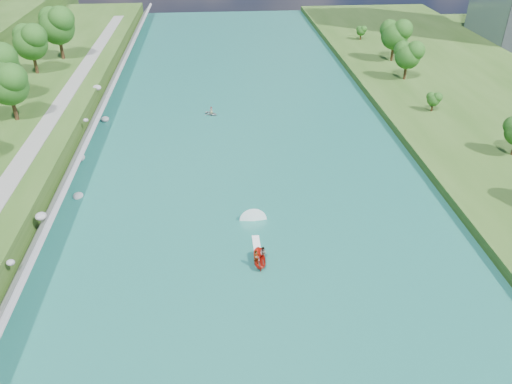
{
  "coord_description": "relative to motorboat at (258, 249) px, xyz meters",
  "views": [
    {
      "loc": [
        -4.03,
        -41.91,
        37.76
      ],
      "look_at": [
        0.87,
        15.13,
        2.5
      ],
      "focal_mm": 35.0,
      "sensor_mm": 36.0,
      "label": 1
    }
  ],
  "objects": [
    {
      "name": "ground",
      "position": [
        -0.24,
        -5.06,
        -0.69
      ],
      "size": [
        260.0,
        260.0,
        0.0
      ],
      "primitive_type": "plane",
      "color": "#2D5119",
      "rests_on": "ground"
    },
    {
      "name": "river_water",
      "position": [
        -0.24,
        14.94,
        -0.64
      ],
      "size": [
        55.0,
        240.0,
        0.1
      ],
      "primitive_type": "cube",
      "color": "#1A6659",
      "rests_on": "ground"
    },
    {
      "name": "motorboat",
      "position": [
        0.0,
        0.0,
        0.0
      ],
      "size": [
        3.6,
        18.59,
        2.22
      ],
      "rotation": [
        0.0,
        0.0,
        3.14
      ],
      "color": "red",
      "rests_on": "river_water"
    },
    {
      "name": "riverside_path",
      "position": [
        -32.74,
        14.94,
        2.86
      ],
      "size": [
        3.0,
        200.0,
        0.1
      ],
      "primitive_type": "cube",
      "color": "gray",
      "rests_on": "berm_west"
    },
    {
      "name": "raft",
      "position": [
        -5.16,
        43.02,
        -0.24
      ],
      "size": [
        3.32,
        3.21,
        1.59
      ],
      "rotation": [
        0.0,
        0.0,
        0.88
      ],
      "color": "gray",
      "rests_on": "river_water"
    },
    {
      "name": "riprap_bank",
      "position": [
        -26.1,
        13.94,
        1.11
      ],
      "size": [
        4.98,
        236.0,
        4.19
      ],
      "color": "slate",
      "rests_on": "ground"
    }
  ]
}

